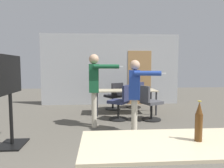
# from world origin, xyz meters

# --- Properties ---
(back_wall) EXTENTS (5.23, 0.12, 2.68)m
(back_wall) POSITION_xyz_m (0.03, 6.12, 1.33)
(back_wall) COLOR #B2B5B7
(back_wall) RESTS_ON ground_plane
(conference_table_near) EXTENTS (1.88, 0.76, 0.74)m
(conference_table_near) POSITION_xyz_m (0.28, 0.27, 0.67)
(conference_table_near) COLOR #C6B793
(conference_table_near) RESTS_ON ground_plane
(conference_table_far) EXTENTS (1.87, 0.70, 0.74)m
(conference_table_far) POSITION_xyz_m (0.35, 4.52, 0.66)
(conference_table_far) COLOR #C6B793
(conference_table_far) RESTS_ON ground_plane
(tv_screen) EXTENTS (0.44, 0.96, 1.65)m
(tv_screen) POSITION_xyz_m (-2.07, 2.17, 1.00)
(tv_screen) COLOR black
(tv_screen) RESTS_ON ground_plane
(person_near_casual) EXTENTS (0.78, 0.59, 1.74)m
(person_near_casual) POSITION_xyz_m (-0.57, 3.26, 1.06)
(person_near_casual) COLOR beige
(person_near_casual) RESTS_ON ground_plane
(person_right_polo) EXTENTS (0.70, 0.69, 1.58)m
(person_right_polo) POSITION_xyz_m (0.30, 2.65, 0.95)
(person_right_polo) COLOR beige
(person_right_polo) RESTS_ON ground_plane
(office_chair_side_rolled) EXTENTS (0.66, 0.63, 0.94)m
(office_chair_side_rolled) POSITION_xyz_m (0.88, 3.70, 0.45)
(office_chair_side_rolled) COLOR black
(office_chair_side_rolled) RESTS_ON ground_plane
(office_chair_mid_tucked) EXTENTS (0.65, 0.68, 0.92)m
(office_chair_mid_tucked) POSITION_xyz_m (0.80, 5.35, 0.43)
(office_chair_mid_tucked) COLOR black
(office_chair_mid_tucked) RESTS_ON ground_plane
(office_chair_near_pushed) EXTENTS (0.65, 0.68, 0.91)m
(office_chair_near_pushed) POSITION_xyz_m (0.05, 5.12, 0.42)
(office_chair_near_pushed) COLOR black
(office_chair_near_pushed) RESTS_ON ground_plane
(office_chair_far_left) EXTENTS (0.68, 0.66, 0.96)m
(office_chair_far_left) POSITION_xyz_m (0.12, 3.79, 0.46)
(office_chair_far_left) COLOR black
(office_chair_far_left) RESTS_ON ground_plane
(beer_bottle) EXTENTS (0.07, 0.07, 0.39)m
(beer_bottle) POSITION_xyz_m (0.46, 0.28, 0.92)
(beer_bottle) COLOR #563314
(beer_bottle) RESTS_ON conference_table_near
(drink_cup) EXTENTS (0.09, 0.09, 0.12)m
(drink_cup) POSITION_xyz_m (0.84, 4.52, 0.79)
(drink_cup) COLOR #2866A3
(drink_cup) RESTS_ON conference_table_far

